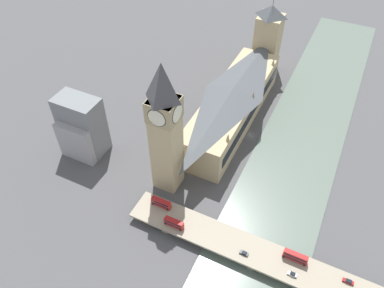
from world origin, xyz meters
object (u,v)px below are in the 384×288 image
Objects in this scene: road_bridge at (256,253)px; car_southbound_mid at (244,253)px; double_decker_bus_lead at (174,223)px; victoria_tower at (268,39)px; car_northbound_tail at (348,281)px; parliament_hall at (233,104)px; double_decker_bus_rear at (295,256)px; double_decker_bus_mid at (161,203)px; car_northbound_mid at (292,274)px; clock_tower at (165,127)px.

road_bridge is 31.49× the size of car_southbound_mid.
double_decker_bus_lead reaches higher than road_bridge.
victoria_tower is 11.55× the size of car_northbound_tail.
parliament_hall reaches higher than double_decker_bus_rear.
double_decker_bus_mid is (5.96, 83.19, -6.05)m from parliament_hall.
road_bridge is 27.13× the size of car_northbound_tail.
parliament_hall is 111.23m from car_northbound_mid.
car_northbound_tail is at bearing 120.22° from victoria_tower.
car_northbound_mid is (-70.14, 7.31, -1.93)m from double_decker_bus_mid.
parliament_hall is 22.64× the size of car_northbound_tail.
victoria_tower is 13.41× the size of car_southbound_mid.
parliament_hall is 1.39× the size of clock_tower.
double_decker_bus_rear is (-63.19, 148.97, -17.82)m from victoria_tower.
double_decker_bus_mid is 2.22× the size of car_northbound_tail.
clock_tower is 88.18m from car_northbound_mid.
double_decker_bus_lead is at bearing 123.33° from clock_tower.
victoria_tower reaches higher than double_decker_bus_rear.
clock_tower reaches higher than car_northbound_tail.
victoria_tower is 162.80m from double_decker_bus_rear.
car_northbound_tail is (-99.03, 18.94, -35.58)m from clock_tower.
double_decker_bus_mid is at bearing -4.01° from road_bridge.
clock_tower is 0.60× the size of road_bridge.
clock_tower is 6.90× the size of double_decker_bus_rear.
double_decker_bus_lead is at bearing 8.03° from double_decker_bus_rear.
double_decker_bus_mid is 47.98m from car_southbound_mid.
parliament_hall reaches higher than car_southbound_mid.
parliament_hall is 99.58m from car_southbound_mid.
victoria_tower reaches higher than double_decker_bus_mid.
road_bridge is 52.67m from double_decker_bus_mid.
double_decker_bus_lead is 2.11× the size of car_northbound_tail.
road_bridge is (-46.45, 86.86, -9.67)m from parliament_hall.
parliament_hall is at bearing -65.31° from car_southbound_mid.
car_northbound_mid is at bearing 179.19° from car_southbound_mid.
double_decker_bus_rear is at bearing -166.16° from road_bridge.
double_decker_bus_lead is (-17.56, 26.70, -33.73)m from clock_tower.
clock_tower reaches higher than double_decker_bus_rear.
clock_tower reaches higher than car_northbound_mid.
clock_tower reaches higher than road_bridge.
clock_tower is 106.91m from car_northbound_tail.
road_bridge is (-46.51, 153.08, -21.46)m from victoria_tower.
parliament_hall is at bearing 90.05° from victoria_tower.
car_southbound_mid is (-53.55, 26.00, -35.64)m from clock_tower.
car_southbound_mid is at bearing -178.88° from double_decker_bus_lead.
car_northbound_mid is 1.03× the size of car_southbound_mid.
road_bridge is at bearing 5.28° from car_northbound_tail.
double_decker_bus_rear is 23.89m from car_northbound_tail.
car_southbound_mid reaches higher than road_bridge.
double_decker_bus_rear is (-63.13, 82.75, -6.03)m from parliament_hall.
car_northbound_tail is (-92.90, -0.07, -1.91)m from double_decker_bus_mid.
road_bridge is at bearing 106.90° from victoria_tower.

